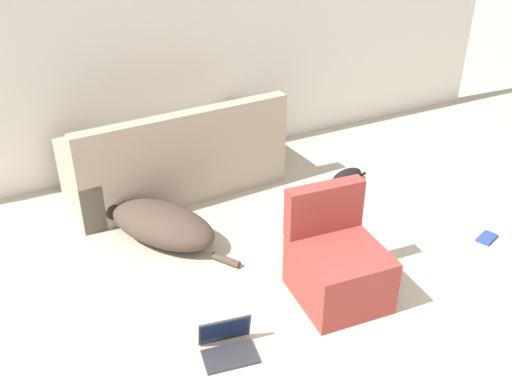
# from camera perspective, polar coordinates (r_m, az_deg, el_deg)

# --- Properties ---
(ground_plane) EXTENTS (20.00, 20.00, 0.00)m
(ground_plane) POSITION_cam_1_polar(r_m,az_deg,el_deg) (3.78, 13.59, -18.12)
(ground_plane) COLOR #BCB29E
(wall_back) EXTENTS (7.81, 0.06, 2.75)m
(wall_back) POSITION_cam_1_polar(r_m,az_deg,el_deg) (5.79, -7.78, 15.80)
(wall_back) COLOR silver
(wall_back) RESTS_ON ground_plane
(couch) EXTENTS (2.06, 0.94, 0.90)m
(couch) POSITION_cam_1_polar(r_m,az_deg,el_deg) (5.51, -8.07, 2.96)
(couch) COLOR tan
(couch) RESTS_ON ground_plane
(dog) EXTENTS (1.00, 1.38, 0.31)m
(dog) POSITION_cam_1_polar(r_m,az_deg,el_deg) (4.88, -10.18, -2.90)
(dog) COLOR #4C3D33
(dog) RESTS_ON ground_plane
(cat) EXTENTS (0.57, 0.27, 0.14)m
(cat) POSITION_cam_1_polar(r_m,az_deg,el_deg) (5.71, 8.90, 1.41)
(cat) COLOR black
(cat) RESTS_ON ground_plane
(laptop_open) EXTENTS (0.39, 0.33, 0.22)m
(laptop_open) POSITION_cam_1_polar(r_m,az_deg,el_deg) (3.83, -2.92, -14.68)
(laptop_open) COLOR #2D2D33
(laptop_open) RESTS_ON ground_plane
(book_blue) EXTENTS (0.22, 0.18, 0.02)m
(book_blue) POSITION_cam_1_polar(r_m,az_deg,el_deg) (5.23, 22.09, -4.28)
(book_blue) COLOR #28428E
(book_blue) RESTS_ON ground_plane
(side_chair) EXTENTS (0.65, 0.70, 0.80)m
(side_chair) POSITION_cam_1_polar(r_m,az_deg,el_deg) (4.16, 8.08, -7.15)
(side_chair) COLOR #993833
(side_chair) RESTS_ON ground_plane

